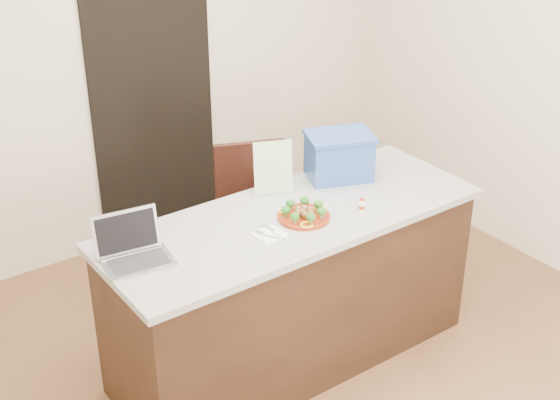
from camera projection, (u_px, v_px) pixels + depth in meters
ground at (318, 379)px, 4.28m from camera, size 4.00×4.00×0.00m
room_shell at (327, 101)px, 3.53m from camera, size 4.00×4.00×4.00m
doorway at (153, 102)px, 5.30m from camera, size 0.90×0.02×2.00m
island at (292, 288)px, 4.25m from camera, size 2.06×0.76×0.92m
plate at (304, 216)px, 4.00m from camera, size 0.27×0.27×0.02m
meatballs at (304, 211)px, 3.99m from camera, size 0.11×0.11×0.04m
broccoli at (304, 209)px, 3.98m from camera, size 0.23×0.23×0.04m
pepper_rings at (304, 215)px, 4.00m from camera, size 0.23×0.25×0.01m
napkin at (270, 234)px, 3.85m from camera, size 0.15×0.15×0.01m
fork at (265, 234)px, 3.85m from camera, size 0.07×0.14×0.00m
knife at (276, 233)px, 3.85m from camera, size 0.02×0.18×0.01m
yogurt_bottle at (362, 206)px, 4.06m from camera, size 0.03×0.03×0.07m
laptop at (132, 247)px, 3.63m from camera, size 0.34×0.29×0.22m
leaflet at (273, 168)px, 4.19m from camera, size 0.21×0.12×0.30m
blue_box at (339, 156)px, 4.37m from camera, size 0.44×0.38×0.26m
chair at (260, 211)px, 4.82m from camera, size 0.57×0.58×0.99m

